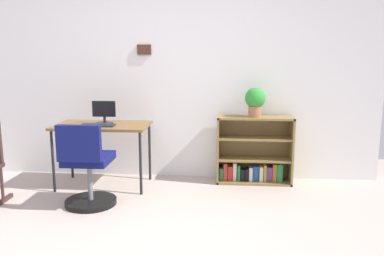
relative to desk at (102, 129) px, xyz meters
The scene contains 7 objects.
wall_back 1.03m from the desk, 36.84° to the left, with size 5.20×0.12×2.57m.
desk is the anchor object (origin of this frame).
monitor 0.18m from the desk, 72.96° to the left, with size 0.27×0.20×0.26m.
keyboard 0.14m from the desk, 97.00° to the right, with size 0.38×0.14×0.02m, color #1A242D.
office_chair 0.72m from the desk, 86.91° to the right, with size 0.52×0.55×0.87m.
bookshelf_low 1.80m from the desk, ahead, with size 0.89×0.30×0.80m.
potted_plant_on_shelf 1.79m from the desk, ahead, with size 0.24×0.24×0.34m.
Camera 1 is at (0.72, -2.66, 1.51)m, focal length 36.73 mm.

